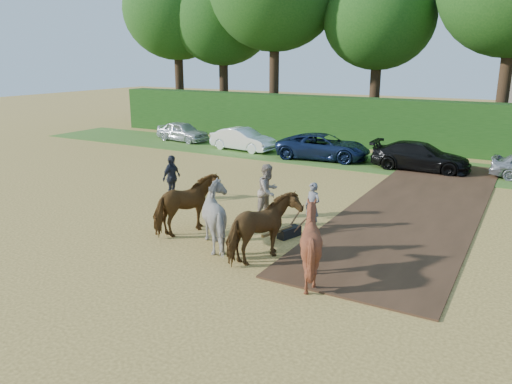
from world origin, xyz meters
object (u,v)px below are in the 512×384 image
(parked_cars, at_px, (445,158))
(spectator_near, at_px, (268,191))
(spectator_far, at_px, (172,178))
(plough_team, at_px, (244,222))

(parked_cars, bearing_deg, spectator_near, -111.17)
(spectator_near, distance_m, spectator_far, 4.38)
(spectator_near, height_order, parked_cars, spectator_near)
(plough_team, relative_size, parked_cars, 0.18)
(spectator_near, xyz_separation_m, plough_team, (0.95, -3.19, -0.03))
(spectator_far, height_order, plough_team, plough_team)
(spectator_far, bearing_deg, spectator_near, -94.29)
(spectator_near, bearing_deg, plough_team, -154.24)
(spectator_near, bearing_deg, parked_cars, -11.98)
(spectator_far, xyz_separation_m, plough_team, (5.33, -3.34, 0.04))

